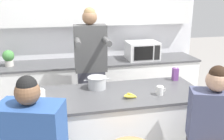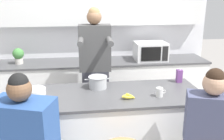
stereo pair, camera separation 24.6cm
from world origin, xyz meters
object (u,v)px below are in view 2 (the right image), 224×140
Objects in this scene: juice_carton at (179,76)px; person_cooking at (95,74)px; banana_bunch at (128,96)px; microwave at (150,51)px; potted_plant at (18,55)px; kitchen_island at (113,128)px; cooking_pot at (98,82)px; coffee_cup_near at (160,92)px; fruit_bowl at (35,92)px.

person_cooking is at bearing 156.09° from juice_carton.
microwave reaches higher than banana_bunch.
potted_plant is at bearing 179.05° from microwave.
microwave is 2.07× the size of potted_plant.
kitchen_island is 6.51× the size of cooking_pot.
person_cooking is at bearing 126.17° from coffee_cup_near.
kitchen_island is 0.57m from cooking_pot.
juice_carton is 2.46m from potted_plant.
cooking_pot is 0.60× the size of microwave.
fruit_bowl is 1.41m from potted_plant.
kitchen_island is at bearing -120.62° from microwave.
person_cooking reaches higher than coffee_cup_near.
potted_plant reaches higher than banana_bunch.
person_cooking reaches higher than juice_carton.
juice_carton is at bearing -27.49° from potted_plant.
potted_plant reaches higher than coffee_cup_near.
potted_plant is at bearing 133.00° from kitchen_island.
kitchen_island is 0.86m from person_cooking.
cooking_pot is 1.32× the size of fruit_bowl.
fruit_bowl is 1.33× the size of juice_carton.
coffee_cup_near is 2.38m from potted_plant.
fruit_bowl is 2.20× the size of coffee_cup_near.
kitchen_island is 0.98m from fruit_bowl.
potted_plant is at bearing 133.78° from cooking_pot.
fruit_bowl is at bearing 170.28° from coffee_cup_near.
person_cooking reaches higher than microwave.
banana_bunch is (0.28, -0.88, 0.02)m from person_cooking.
potted_plant is (-2.18, 1.14, 0.06)m from juice_carton.
coffee_cup_near is at bearing -16.95° from kitchen_island.
microwave reaches higher than potted_plant.
kitchen_island is at bearing -47.00° from potted_plant.
person_cooking reaches higher than fruit_bowl.
banana_bunch is 0.32× the size of microwave.
coffee_cup_near reaches higher than banana_bunch.
microwave reaches higher than juice_carton.
fruit_bowl is 1.36m from coffee_cup_near.
kitchen_island is at bearing 163.05° from coffee_cup_near.
person_cooking is at bearing 42.27° from fruit_bowl.
kitchen_island is 12.19× the size of banana_bunch.
banana_bunch is at bearing -50.01° from kitchen_island.
cooking_pot is 1.03m from juice_carton.
juice_carton is at bearing 6.21° from fruit_bowl.
kitchen_island is 0.71m from coffee_cup_near.
fruit_bowl is at bearing 174.56° from kitchen_island.
cooking_pot reaches higher than coffee_cup_near.
person_cooking is 0.93m from banana_bunch.
person_cooking is 1.08m from coffee_cup_near.
person_cooking is 3.48× the size of microwave.
kitchen_island is 1.12× the size of person_cooking.
person_cooking reaches higher than cooking_pot.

